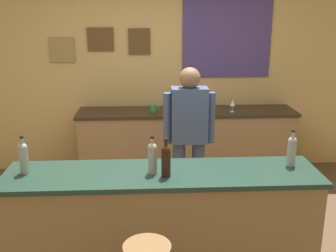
{
  "coord_description": "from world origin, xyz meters",
  "views": [
    {
      "loc": [
        -0.11,
        -3.35,
        2.17
      ],
      "look_at": [
        0.09,
        0.45,
        1.05
      ],
      "focal_mm": 42.97,
      "sensor_mm": 36.0,
      "label": 1
    }
  ],
  "objects_px": {
    "wine_bottle_a": "(24,157)",
    "coffee_mug": "(153,108)",
    "bartender": "(189,135)",
    "wine_bottle_c": "(166,160)",
    "wine_bottle_d": "(292,150)",
    "wine_glass_c": "(233,103)",
    "wine_bottle_b": "(152,157)",
    "wine_glass_a": "(191,104)",
    "wine_glass_b": "(204,100)"
  },
  "relations": [
    {
      "from": "wine_bottle_b",
      "to": "wine_glass_b",
      "type": "distance_m",
      "value": 2.28
    },
    {
      "from": "wine_glass_a",
      "to": "wine_glass_b",
      "type": "xyz_separation_m",
      "value": [
        0.19,
        0.18,
        0.0
      ]
    },
    {
      "from": "wine_bottle_b",
      "to": "coffee_mug",
      "type": "bearing_deg",
      "value": 88.8
    },
    {
      "from": "wine_glass_b",
      "to": "coffee_mug",
      "type": "bearing_deg",
      "value": -167.71
    },
    {
      "from": "wine_bottle_b",
      "to": "wine_glass_a",
      "type": "height_order",
      "value": "wine_bottle_b"
    },
    {
      "from": "wine_bottle_b",
      "to": "wine_bottle_c",
      "type": "distance_m",
      "value": 0.12
    },
    {
      "from": "bartender",
      "to": "wine_glass_c",
      "type": "bearing_deg",
      "value": 57.57
    },
    {
      "from": "wine_glass_a",
      "to": "coffee_mug",
      "type": "bearing_deg",
      "value": 176.15
    },
    {
      "from": "wine_bottle_b",
      "to": "coffee_mug",
      "type": "relative_size",
      "value": 2.45
    },
    {
      "from": "wine_bottle_a",
      "to": "wine_glass_a",
      "type": "height_order",
      "value": "wine_bottle_a"
    },
    {
      "from": "bartender",
      "to": "wine_bottle_c",
      "type": "xyz_separation_m",
      "value": [
        -0.28,
        -0.99,
        0.12
      ]
    },
    {
      "from": "bartender",
      "to": "wine_bottle_a",
      "type": "bearing_deg",
      "value": -147.81
    },
    {
      "from": "bartender",
      "to": "wine_bottle_c",
      "type": "bearing_deg",
      "value": -105.82
    },
    {
      "from": "wine_glass_a",
      "to": "wine_glass_c",
      "type": "xyz_separation_m",
      "value": [
        0.53,
        -0.02,
        0.0
      ]
    },
    {
      "from": "wine_bottle_d",
      "to": "wine_glass_b",
      "type": "bearing_deg",
      "value": 101.95
    },
    {
      "from": "wine_bottle_c",
      "to": "wine_glass_c",
      "type": "distance_m",
      "value": 2.24
    },
    {
      "from": "wine_bottle_c",
      "to": "wine_glass_c",
      "type": "bearing_deg",
      "value": 65.13
    },
    {
      "from": "wine_bottle_a",
      "to": "wine_glass_a",
      "type": "distance_m",
      "value": 2.46
    },
    {
      "from": "wine_bottle_a",
      "to": "wine_bottle_d",
      "type": "height_order",
      "value": "same"
    },
    {
      "from": "bartender",
      "to": "wine_bottle_a",
      "type": "distance_m",
      "value": 1.64
    },
    {
      "from": "wine_bottle_a",
      "to": "wine_glass_b",
      "type": "height_order",
      "value": "wine_bottle_a"
    },
    {
      "from": "wine_bottle_b",
      "to": "wine_bottle_c",
      "type": "relative_size",
      "value": 1.0
    },
    {
      "from": "wine_bottle_c",
      "to": "wine_bottle_d",
      "type": "xyz_separation_m",
      "value": [
        1.04,
        0.16,
        0.0
      ]
    },
    {
      "from": "wine_glass_b",
      "to": "coffee_mug",
      "type": "height_order",
      "value": "wine_glass_b"
    },
    {
      "from": "wine_bottle_a",
      "to": "coffee_mug",
      "type": "bearing_deg",
      "value": 61.94
    },
    {
      "from": "wine_bottle_b",
      "to": "wine_bottle_d",
      "type": "distance_m",
      "value": 1.14
    },
    {
      "from": "wine_bottle_a",
      "to": "coffee_mug",
      "type": "height_order",
      "value": "wine_bottle_a"
    },
    {
      "from": "wine_glass_a",
      "to": "coffee_mug",
      "type": "xyz_separation_m",
      "value": [
        -0.47,
        0.03,
        -0.06
      ]
    },
    {
      "from": "wine_bottle_b",
      "to": "wine_glass_c",
      "type": "height_order",
      "value": "wine_bottle_b"
    },
    {
      "from": "wine_bottle_d",
      "to": "wine_glass_c",
      "type": "bearing_deg",
      "value": 92.87
    },
    {
      "from": "wine_bottle_c",
      "to": "wine_glass_c",
      "type": "relative_size",
      "value": 1.97
    },
    {
      "from": "bartender",
      "to": "wine_bottle_c",
      "type": "distance_m",
      "value": 1.04
    },
    {
      "from": "wine_bottle_c",
      "to": "wine_glass_a",
      "type": "relative_size",
      "value": 1.97
    },
    {
      "from": "wine_bottle_b",
      "to": "wine_glass_a",
      "type": "bearing_deg",
      "value": 75.41
    },
    {
      "from": "coffee_mug",
      "to": "wine_glass_c",
      "type": "bearing_deg",
      "value": -2.76
    },
    {
      "from": "wine_glass_c",
      "to": "coffee_mug",
      "type": "bearing_deg",
      "value": 177.24
    },
    {
      "from": "wine_glass_c",
      "to": "wine_glass_b",
      "type": "bearing_deg",
      "value": 150.71
    },
    {
      "from": "wine_bottle_b",
      "to": "wine_glass_c",
      "type": "distance_m",
      "value": 2.23
    },
    {
      "from": "wine_bottle_c",
      "to": "wine_glass_b",
      "type": "relative_size",
      "value": 1.97
    },
    {
      "from": "bartender",
      "to": "wine_bottle_a",
      "type": "xyz_separation_m",
      "value": [
        -1.39,
        -0.87,
        0.12
      ]
    },
    {
      "from": "bartender",
      "to": "wine_bottle_a",
      "type": "height_order",
      "value": "bartender"
    },
    {
      "from": "wine_bottle_b",
      "to": "wine_glass_b",
      "type": "bearing_deg",
      "value": 72.01
    },
    {
      "from": "wine_bottle_b",
      "to": "wine_bottle_c",
      "type": "height_order",
      "value": "same"
    },
    {
      "from": "bartender",
      "to": "wine_bottle_d",
      "type": "bearing_deg",
      "value": -47.69
    },
    {
      "from": "wine_glass_a",
      "to": "wine_glass_c",
      "type": "bearing_deg",
      "value": -1.79
    },
    {
      "from": "wine_bottle_d",
      "to": "wine_glass_c",
      "type": "relative_size",
      "value": 1.97
    },
    {
      "from": "wine_bottle_a",
      "to": "wine_glass_c",
      "type": "bearing_deg",
      "value": 43.06
    },
    {
      "from": "wine_glass_b",
      "to": "wine_glass_c",
      "type": "xyz_separation_m",
      "value": [
        0.34,
        -0.19,
        0.0
      ]
    },
    {
      "from": "wine_bottle_d",
      "to": "wine_glass_c",
      "type": "height_order",
      "value": "wine_bottle_d"
    },
    {
      "from": "wine_glass_b",
      "to": "wine_bottle_b",
      "type": "bearing_deg",
      "value": -107.99
    }
  ]
}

